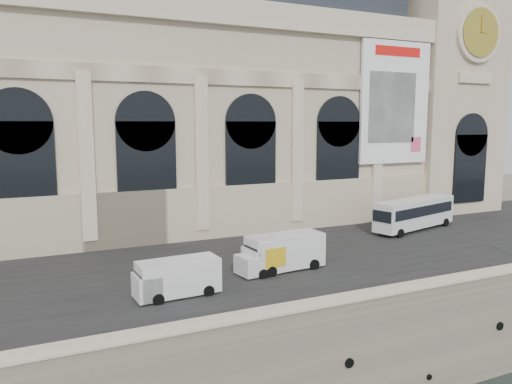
# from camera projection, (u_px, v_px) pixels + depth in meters

# --- Properties ---
(quay) EXTENTS (160.00, 70.00, 6.00)m
(quay) POSITION_uv_depth(u_px,v_px,m) (158.00, 242.00, 58.39)
(quay) COLOR gray
(quay) RESTS_ON ground
(street) EXTENTS (160.00, 24.00, 0.06)m
(street) POSITION_uv_depth(u_px,v_px,m) (223.00, 262.00, 39.15)
(street) COLOR #2D2D2D
(street) RESTS_ON quay
(parapet) EXTENTS (160.00, 1.40, 1.21)m
(parapet) POSITION_uv_depth(u_px,v_px,m) (313.00, 313.00, 27.05)
(parapet) COLOR gray
(parapet) RESTS_ON quay
(museum) EXTENTS (69.00, 18.70, 29.10)m
(museum) POSITION_uv_depth(u_px,v_px,m) (105.00, 94.00, 49.86)
(museum) COLOR beige
(museum) RESTS_ON quay
(clock_pavilion) EXTENTS (13.00, 14.72, 36.70)m
(clock_pavilion) POSITION_uv_depth(u_px,v_px,m) (430.00, 71.00, 63.56)
(clock_pavilion) COLOR beige
(clock_pavilion) RESTS_ON quay
(bus_right) EXTENTS (11.18, 4.98, 3.23)m
(bus_right) POSITION_uv_depth(u_px,v_px,m) (415.00, 213.00, 50.54)
(bus_right) COLOR silver
(bus_right) RESTS_ON quay
(van_b) EXTENTS (5.40, 2.43, 2.36)m
(van_b) POSITION_uv_depth(u_px,v_px,m) (173.00, 278.00, 31.19)
(van_b) COLOR silver
(van_b) RESTS_ON quay
(van_c) EXTENTS (6.17, 2.84, 2.68)m
(van_c) POSITION_uv_depth(u_px,v_px,m) (281.00, 252.00, 36.80)
(van_c) COLOR silver
(van_c) RESTS_ON quay
(box_truck) EXTENTS (6.66, 3.00, 2.60)m
(box_truck) POSITION_uv_depth(u_px,v_px,m) (280.00, 254.00, 36.73)
(box_truck) COLOR silver
(box_truck) RESTS_ON quay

